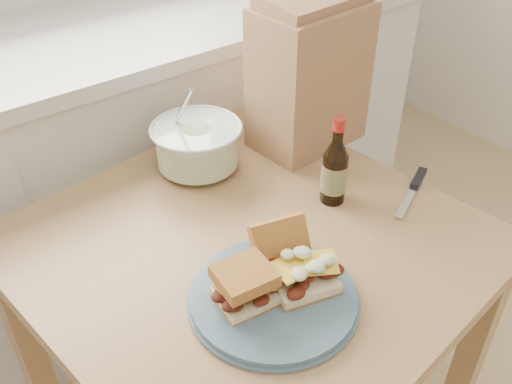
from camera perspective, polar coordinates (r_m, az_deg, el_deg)
cabinet_run at (r=1.88m, az=-17.35°, el=0.81°), size 2.50×0.64×0.94m
dining_table at (r=1.28m, az=-0.62°, el=-8.37°), size 0.97×0.97×0.73m
plate at (r=1.07m, az=1.75°, el=-10.50°), size 0.31×0.31×0.02m
sandwich_left at (r=1.03m, az=-1.15°, el=-9.30°), size 0.11×0.10×0.07m
sandwich_right at (r=1.07m, az=3.90°, el=-7.14°), size 0.14×0.19×0.10m
coleslaw_bowl at (r=1.39m, az=-5.89°, el=4.46°), size 0.22×0.22×0.22m
beer_bottle at (r=1.28m, az=7.87°, el=2.12°), size 0.06×0.06×0.21m
knife at (r=1.40m, az=15.67°, el=0.76°), size 0.20×0.10×0.01m
paper_bag at (r=1.45m, az=5.32°, el=11.32°), size 0.28×0.20×0.36m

